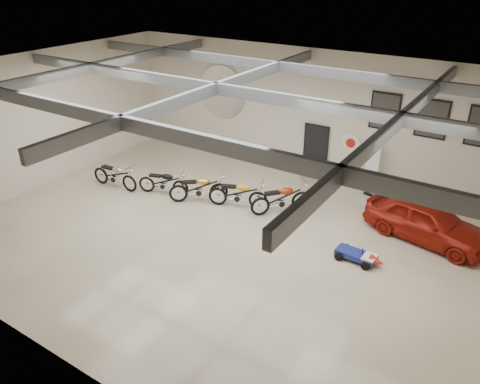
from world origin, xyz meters
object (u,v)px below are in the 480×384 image
Objects in this scene: motorcycle_gold at (198,188)px; vintage_car at (427,221)px; go_kart at (360,254)px; motorcycle_red at (281,198)px; banner_stand at (372,170)px; motorcycle_yellow at (238,193)px; motorcycle_silver at (115,175)px; motorcycle_black at (163,182)px.

motorcycle_gold is 7.73m from vintage_car.
vintage_car is at bearing 63.35° from go_kart.
motorcycle_gold is at bearing 146.67° from motorcycle_red.
banner_stand is 0.52× the size of vintage_car.
vintage_car is at bearing -26.48° from banner_stand.
motorcycle_yellow is 0.54× the size of vintage_car.
motorcycle_red is 3.64m from go_kart.
motorcycle_gold is at bearing 10.46° from motorcycle_silver.
motorcycle_black is (1.92, 0.60, -0.04)m from motorcycle_silver.
motorcycle_yellow is 6.25m from vintage_car.
motorcycle_gold is 0.54× the size of vintage_car.
motorcycle_red reaches higher than motorcycle_silver.
motorcycle_silver is 3.48m from motorcycle_gold.
banner_stand is 6.34m from motorcycle_gold.
go_kart is at bearing 162.34° from vintage_car.
motorcycle_red is 1.48× the size of go_kart.
go_kart is (3.36, -1.37, -0.29)m from motorcycle_red.
banner_stand is at bearing -0.93° from motorcycle_gold.
motorcycle_red is 0.56× the size of vintage_car.
motorcycle_yellow is at bearing 171.40° from go_kart.
motorcycle_black is 4.50m from motorcycle_red.
motorcycle_yellow is 4.91m from go_kart.
motorcycle_black is 1.48m from motorcycle_gold.
vintage_car is (7.52, 1.80, 0.11)m from motorcycle_gold.
motorcycle_silver is 0.99× the size of motorcycle_gold.
banner_stand is 0.95× the size of motorcycle_yellow.
vintage_car is (1.26, 2.31, 0.39)m from go_kart.
vintage_car is (4.62, 0.94, 0.10)m from motorcycle_red.
banner_stand reaches higher than go_kart.
motorcycle_gold is (-5.00, -3.87, -0.44)m from banner_stand.
motorcycle_black is 0.92× the size of motorcycle_gold.
vintage_car is at bearing -38.32° from motorcycle_red.
motorcycle_yellow is at bearing 147.79° from motorcycle_red.
vintage_car is (10.90, 2.64, 0.11)m from motorcycle_silver.
motorcycle_silver is 2.01m from motorcycle_black.
motorcycle_yellow is at bearing 10.87° from motorcycle_silver.
banner_stand is 9.63m from motorcycle_silver.
vintage_car reaches higher than motorcycle_yellow.
motorcycle_yellow reaches higher than motorcycle_black.
motorcycle_red reaches higher than go_kart.
motorcycle_gold is 1.45× the size of go_kart.
motorcycle_black is 0.92× the size of motorcycle_yellow.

